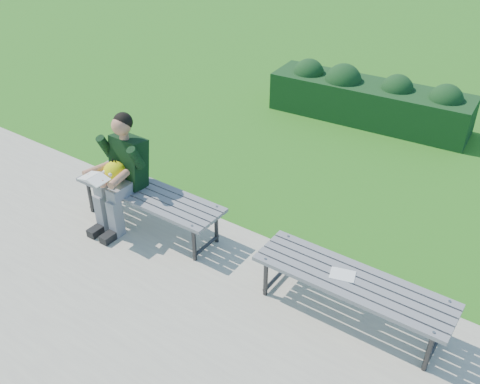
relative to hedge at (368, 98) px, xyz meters
The scene contains 7 objects.
ground 3.54m from the hedge, 85.12° to the right, with size 80.00×80.00×0.00m.
walkway 5.28m from the hedge, 86.74° to the right, with size 30.00×3.50×0.02m.
hedge is the anchor object (origin of this frame).
bench_left 4.15m from the hedge, 101.64° to the right, with size 1.80×0.50×0.46m.
bench_right 4.39m from the hedge, 68.56° to the right, with size 1.80×0.50×0.46m.
seated_boy 4.33m from the hedge, 105.29° to the right, with size 0.56×0.76×1.31m.
paper_sheet 4.35m from the hedge, 69.78° to the right, with size 0.26×0.21×0.01m.
Camera 1 is at (2.50, -4.04, 3.66)m, focal length 40.00 mm.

